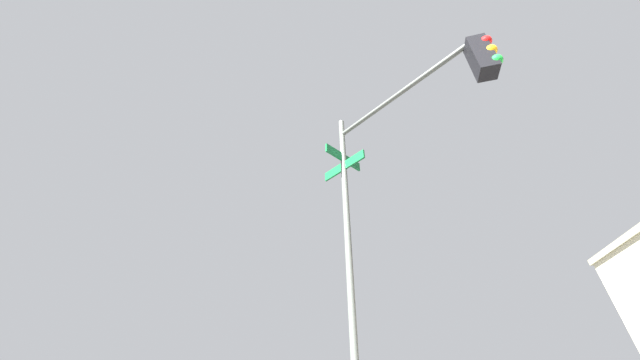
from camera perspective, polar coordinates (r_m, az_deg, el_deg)
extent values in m
cylinder|color=#474C47|center=(5.30, 5.51, -14.43)|extent=(0.12, 0.12, 6.47)
cylinder|color=#474C47|center=(6.22, 14.40, 15.28)|extent=(1.72, 2.53, 0.09)
cube|color=black|center=(5.60, 28.20, 19.77)|extent=(0.28, 0.28, 0.80)
sphere|color=red|center=(5.78, 28.89, 21.97)|extent=(0.18, 0.18, 0.18)
sphere|color=orange|center=(5.59, 29.64, 20.49)|extent=(0.18, 0.18, 0.18)
sphere|color=green|center=(5.41, 30.43, 18.90)|extent=(0.18, 0.18, 0.18)
cube|color=#0F5128|center=(6.25, 4.53, 2.64)|extent=(0.64, 0.94, 0.20)
cube|color=#0F5128|center=(6.38, 4.45, 4.21)|extent=(0.86, 0.59, 0.20)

